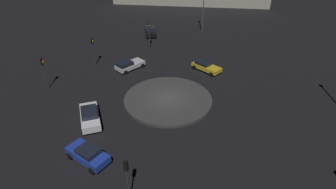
{
  "coord_description": "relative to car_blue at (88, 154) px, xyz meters",
  "views": [
    {
      "loc": [
        -4.28,
        -27.34,
        18.37
      ],
      "look_at": [
        0.0,
        0.0,
        0.86
      ],
      "focal_mm": 29.81,
      "sensor_mm": 36.0,
      "label": 1
    }
  ],
  "objects": [
    {
      "name": "traffic_light_west",
      "position": [
        -6.11,
        13.72,
        2.22
      ],
      "size": [
        0.39,
        0.36,
        4.19
      ],
      "rotation": [
        0.0,
        0.0,
        -0.34
      ],
      "color": "#2D2D2D",
      "rests_on": "ground_plane"
    },
    {
      "name": "car_silver",
      "position": [
        4.21,
        17.39,
        -0.04
      ],
      "size": [
        4.47,
        3.89,
        1.39
      ],
      "rotation": [
        0.0,
        0.0,
        0.61
      ],
      "color": "silver",
      "rests_on": "ground_plane"
    },
    {
      "name": "traffic_light_south",
      "position": [
        3.45,
        -4.81,
        2.26
      ],
      "size": [
        0.36,
        0.39,
        4.26
      ],
      "rotation": [
        0.0,
        0.0,
        1.21
      ],
      "color": "#2D2D2D",
      "rests_on": "ground_plane"
    },
    {
      "name": "traffic_light_northwest",
      "position": [
        -0.59,
        19.56,
        2.26
      ],
      "size": [
        0.38,
        0.39,
        4.26
      ],
      "rotation": [
        0.0,
        0.0,
        -0.88
      ],
      "color": "#2D2D2D",
      "rests_on": "ground_plane"
    },
    {
      "name": "ground_plane",
      "position": [
        8.5,
        8.49,
        -0.76
      ],
      "size": [
        117.5,
        117.5,
        0.0
      ],
      "primitive_type": "plane",
      "color": "black"
    },
    {
      "name": "car_blue",
      "position": [
        0.0,
        0.0,
        0.0
      ],
      "size": [
        4.13,
        4.13,
        1.46
      ],
      "rotation": [
        0.0,
        0.0,
        2.36
      ],
      "color": "#1E38A5",
      "rests_on": "ground_plane"
    },
    {
      "name": "car_black",
      "position": [
        8.73,
        30.89,
        -0.0
      ],
      "size": [
        2.18,
        4.51,
        1.49
      ],
      "rotation": [
        0.0,
        0.0,
        4.67
      ],
      "color": "black",
      "rests_on": "ground_plane"
    },
    {
      "name": "car_white",
      "position": [
        -0.27,
        5.68,
        0.02
      ],
      "size": [
        2.66,
        4.82,
        1.5
      ],
      "rotation": [
        0.0,
        0.0,
        1.73
      ],
      "color": "white",
      "rests_on": "ground_plane"
    },
    {
      "name": "car_yellow",
      "position": [
        14.99,
        15.32,
        -0.07
      ],
      "size": [
        3.88,
        4.42,
        1.3
      ],
      "rotation": [
        0.0,
        0.0,
        -0.94
      ],
      "color": "gold",
      "rests_on": "ground_plane"
    },
    {
      "name": "traffic_light_north",
      "position": [
        7.96,
        24.78,
        2.3
      ],
      "size": [
        0.31,
        0.36,
        4.32
      ],
      "rotation": [
        0.0,
        0.0,
        -1.54
      ],
      "color": "#2D2D2D",
      "rests_on": "ground_plane"
    },
    {
      "name": "roundabout_island",
      "position": [
        8.5,
        8.49,
        -0.59
      ],
      "size": [
        10.46,
        10.46,
        0.35
      ],
      "primitive_type": "cylinder",
      "color": "#383838",
      "rests_on": "ground_plane"
    }
  ]
}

